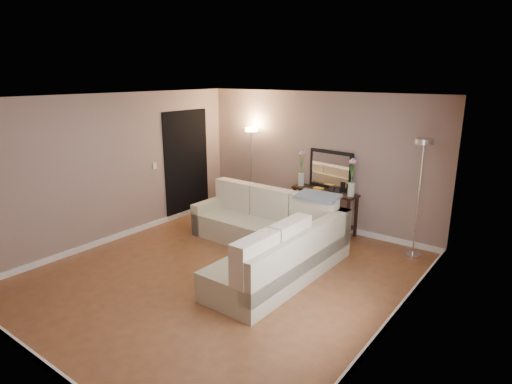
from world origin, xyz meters
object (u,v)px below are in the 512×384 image
Objects in this scene: sectional_sofa at (269,237)px; floor_lamp_lit at (252,153)px; floor_lamp_unlit at (421,175)px; console_table at (320,207)px.

sectional_sofa is 2.53m from floor_lamp_lit.
floor_lamp_unlit is (1.87, 1.48, 1.01)m from sectional_sofa.
floor_lamp_unlit is at bearing 38.41° from sectional_sofa.
sectional_sofa is 1.42× the size of floor_lamp_unlit.
console_table is at bearing 88.36° from sectional_sofa.
sectional_sofa is at bearing -45.78° from floor_lamp_lit.
sectional_sofa is at bearing -141.59° from floor_lamp_unlit.
sectional_sofa is at bearing -91.64° from console_table.
floor_lamp_unlit is at bearing -4.67° from console_table.
console_table is at bearing -1.73° from floor_lamp_lit.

